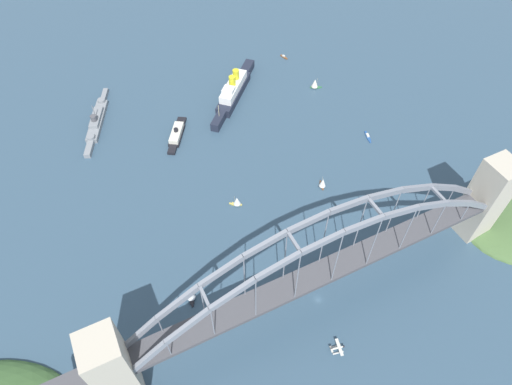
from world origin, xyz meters
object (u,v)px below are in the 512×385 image
Objects in this scene: small_boat_2 at (237,201)px; small_boat_3 at (191,295)px; harbor_ferry_steamer at (177,134)px; ocean_liner at (234,90)px; small_boat_1 at (315,83)px; small_boat_5 at (284,57)px; naval_cruiser at (97,120)px; small_boat_0 at (323,183)px; seaplane_taxiing_near_bridge at (338,348)px; small_boat_4 at (368,136)px; harbor_arch_bridge at (325,271)px.

small_boat_3 reaches higher than small_boat_2.
harbor_ferry_steamer is 134.92m from small_boat_3.
small_boat_1 is (65.34, -19.48, -1.72)m from ocean_liner.
small_boat_3 is at bearing -130.83° from small_boat_5.
naval_cruiser is at bearing 168.27° from small_boat_1.
small_boat_0 is (122.09, -132.23, 1.49)m from naval_cruiser.
ocean_liner reaches higher than small_boat_0.
ocean_liner reaches higher than small_boat_3.
seaplane_taxiing_near_bridge is at bearing -117.56° from small_boat_0.
seaplane_taxiing_near_bridge is at bearing -46.44° from small_boat_3.
naval_cruiser is at bearing 94.15° from small_boat_3.
small_boat_5 is (-2.13, 49.98, -3.68)m from small_boat_1.
small_boat_3 is 0.83× the size of small_boat_4.
ocean_liner is 109.84m from naval_cruiser.
small_boat_4 is at bearing -30.51° from naval_cruiser.
small_boat_1 is (173.87, -36.10, 1.65)m from naval_cruiser.
small_boat_4 is (4.98, -69.30, -3.76)m from small_boat_1.
ocean_liner is 63.25m from harbor_ferry_steamer.
harbor_ferry_steamer reaches higher than seaplane_taxiing_near_bridge.
small_boat_5 is (108.19, 134.65, -3.18)m from small_boat_2.
small_boat_4 is (102.38, 97.04, -31.08)m from harbor_arch_bridge.
harbor_arch_bridge is 166.04m from harbor_ferry_steamer.
harbor_arch_bridge is at bearing -136.53° from small_boat_4.
small_boat_1 reaches higher than seaplane_taxiing_near_bridge.
harbor_arch_bridge is 31.19× the size of small_boat_0.
small_boat_0 reaches higher than harbor_ferry_steamer.
small_boat_4 is (108.56, 126.08, -1.28)m from seaplane_taxiing_near_bridge.
harbor_arch_bridge reaches higher than naval_cruiser.
small_boat_1 is at bearing 62.07° from seaplane_taxiing_near_bridge.
harbor_ferry_steamer is at bearing 128.22° from small_boat_0.
small_boat_3 reaches higher than small_boat_1.
small_boat_3 is at bearing -106.34° from harbor_ferry_steamer.
small_boat_0 is at bearing -154.70° from small_boat_4.
seaplane_taxiing_near_bridge is (19.94, -190.35, -0.43)m from harbor_ferry_steamer.
small_boat_1 is 0.95× the size of small_boat_3.
ocean_liner is 68.21m from small_boat_1.
naval_cruiser is 7.93× the size of small_boat_0.
small_boat_5 is at bearing 51.22° from small_boat_2.
small_boat_0 is at bearing 62.44° from seaplane_taxiing_near_bridge.
harbor_ferry_steamer is 3.63× the size of small_boat_3.
harbor_arch_bridge reaches higher than small_boat_5.
harbor_arch_bridge is at bearing -80.80° from harbor_ferry_steamer.
seaplane_taxiing_near_bridge reaches higher than small_boat_4.
small_boat_2 is at bearing 98.99° from harbor_arch_bridge.
small_boat_4 is (128.51, -64.27, -1.71)m from harbor_ferry_steamer.
naval_cruiser reaches higher than small_boat_2.
harbor_ferry_steamer is 133.29m from small_boat_5.
small_boat_2 is 0.84× the size of small_boat_3.
ocean_liner is 5.72× the size of small_boat_4.
small_boat_5 is (171.74, 13.88, -2.03)m from naval_cruiser.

